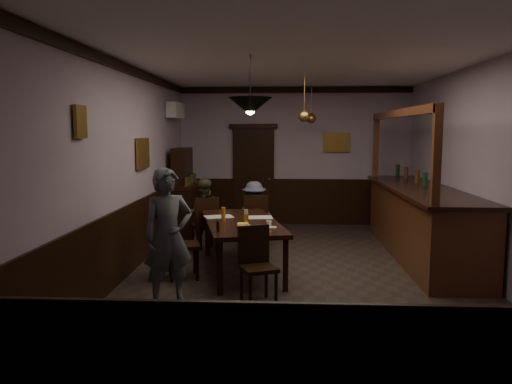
# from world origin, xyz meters

# --- Properties ---
(room) EXTENTS (5.01, 8.01, 3.01)m
(room) POSITION_xyz_m (0.00, 0.00, 1.50)
(room) COLOR #2D2621
(room) RESTS_ON ground
(dining_table) EXTENTS (1.47, 2.37, 0.75)m
(dining_table) POSITION_xyz_m (-0.86, 0.18, 0.69)
(dining_table) COLOR black
(dining_table) RESTS_ON ground
(chair_far_left) EXTENTS (0.54, 0.54, 0.94)m
(chair_far_left) POSITION_xyz_m (-1.56, 1.32, 0.52)
(chair_far_left) COLOR black
(chair_far_left) RESTS_ON ground
(chair_far_right) EXTENTS (0.44, 0.44, 0.97)m
(chair_far_right) POSITION_xyz_m (-0.72, 1.52, 0.53)
(chair_far_right) COLOR black
(chair_far_right) RESTS_ON ground
(chair_near) EXTENTS (0.52, 0.52, 0.92)m
(chair_near) POSITION_xyz_m (-0.57, -1.11, 0.50)
(chair_near) COLOR black
(chair_near) RESTS_ON ground
(chair_side) EXTENTS (0.53, 0.53, 1.00)m
(chair_side) POSITION_xyz_m (-1.72, -0.23, 0.55)
(chair_side) COLOR black
(chair_side) RESTS_ON ground
(person_standing) EXTENTS (0.71, 0.64, 1.63)m
(person_standing) POSITION_xyz_m (-1.60, -1.27, 0.81)
(person_standing) COLOR #51555C
(person_standing) RESTS_ON ground
(person_seated_left) EXTENTS (0.61, 0.48, 1.23)m
(person_seated_left) POSITION_xyz_m (-1.64, 1.59, 0.61)
(person_seated_left) COLOR brown
(person_seated_left) RESTS_ON ground
(person_seated_right) EXTENTS (0.81, 0.54, 1.16)m
(person_seated_right) POSITION_xyz_m (-0.76, 1.79, 0.58)
(person_seated_right) COLOR #4E566F
(person_seated_right) RESTS_ON ground
(newspaper_left) EXTENTS (0.50, 0.43, 0.01)m
(newspaper_left) POSITION_xyz_m (-1.23, 0.49, 0.75)
(newspaper_left) COLOR silver
(newspaper_left) RESTS_ON dining_table
(newspaper_right) EXTENTS (0.45, 0.35, 0.01)m
(newspaper_right) POSITION_xyz_m (-0.63, 0.46, 0.75)
(newspaper_right) COLOR silver
(newspaper_right) RESTS_ON dining_table
(napkin) EXTENTS (0.18, 0.18, 0.00)m
(napkin) POSITION_xyz_m (-0.82, -0.03, 0.75)
(napkin) COLOR #DED951
(napkin) RESTS_ON dining_table
(saucer) EXTENTS (0.15, 0.15, 0.01)m
(saucer) POSITION_xyz_m (-0.41, -0.31, 0.76)
(saucer) COLOR white
(saucer) RESTS_ON dining_table
(coffee_cup) EXTENTS (0.10, 0.10, 0.07)m
(coffee_cup) POSITION_xyz_m (-0.44, -0.26, 0.80)
(coffee_cup) COLOR white
(coffee_cup) RESTS_ON saucer
(pastry_plate) EXTENTS (0.22, 0.22, 0.01)m
(pastry_plate) POSITION_xyz_m (-0.74, -0.40, 0.76)
(pastry_plate) COLOR white
(pastry_plate) RESTS_ON dining_table
(pastry_ring_a) EXTENTS (0.13, 0.13, 0.04)m
(pastry_ring_a) POSITION_xyz_m (-0.81, -0.39, 0.79)
(pastry_ring_a) COLOR #C68C47
(pastry_ring_a) RESTS_ON pastry_plate
(pastry_ring_b) EXTENTS (0.13, 0.13, 0.04)m
(pastry_ring_b) POSITION_xyz_m (-0.75, -0.36, 0.79)
(pastry_ring_b) COLOR #C68C47
(pastry_ring_b) RESTS_ON pastry_plate
(soda_can) EXTENTS (0.07, 0.07, 0.12)m
(soda_can) POSITION_xyz_m (-0.78, 0.07, 0.81)
(soda_can) COLOR orange
(soda_can) RESTS_ON dining_table
(beer_glass) EXTENTS (0.06, 0.06, 0.20)m
(beer_glass) POSITION_xyz_m (-1.12, 0.17, 0.85)
(beer_glass) COLOR #BF721E
(beer_glass) RESTS_ON dining_table
(water_glass) EXTENTS (0.06, 0.06, 0.15)m
(water_glass) POSITION_xyz_m (-0.80, 0.29, 0.82)
(water_glass) COLOR silver
(water_glass) RESTS_ON dining_table
(pepper_mill) EXTENTS (0.04, 0.04, 0.14)m
(pepper_mill) POSITION_xyz_m (-1.10, -0.62, 0.82)
(pepper_mill) COLOR black
(pepper_mill) RESTS_ON dining_table
(sideboard) EXTENTS (0.46, 1.30, 1.72)m
(sideboard) POSITION_xyz_m (-2.21, 2.81, 0.69)
(sideboard) COLOR black
(sideboard) RESTS_ON ground
(bar_counter) EXTENTS (0.99, 4.26, 2.39)m
(bar_counter) POSITION_xyz_m (1.99, 1.21, 0.60)
(bar_counter) COLOR #512815
(bar_counter) RESTS_ON ground
(door_back) EXTENTS (0.90, 0.06, 2.10)m
(door_back) POSITION_xyz_m (-0.90, 3.95, 1.05)
(door_back) COLOR black
(door_back) RESTS_ON ground
(ac_unit) EXTENTS (0.20, 0.85, 0.30)m
(ac_unit) POSITION_xyz_m (-2.38, 2.90, 2.45)
(ac_unit) COLOR white
(ac_unit) RESTS_ON ground
(picture_left_small) EXTENTS (0.04, 0.28, 0.36)m
(picture_left_small) POSITION_xyz_m (-2.46, -1.60, 2.15)
(picture_left_small) COLOR olive
(picture_left_small) RESTS_ON ground
(picture_left_large) EXTENTS (0.04, 0.62, 0.48)m
(picture_left_large) POSITION_xyz_m (-2.46, 0.80, 1.70)
(picture_left_large) COLOR olive
(picture_left_large) RESTS_ON ground
(picture_back) EXTENTS (0.55, 0.04, 0.42)m
(picture_back) POSITION_xyz_m (0.90, 3.96, 1.80)
(picture_back) COLOR olive
(picture_back) RESTS_ON ground
(pendant_iron) EXTENTS (0.56, 0.56, 0.75)m
(pendant_iron) POSITION_xyz_m (-0.68, -0.60, 2.36)
(pendant_iron) COLOR black
(pendant_iron) RESTS_ON ground
(pendant_brass_mid) EXTENTS (0.20, 0.20, 0.81)m
(pendant_brass_mid) POSITION_xyz_m (0.10, 1.67, 2.30)
(pendant_brass_mid) COLOR #BF8C3F
(pendant_brass_mid) RESTS_ON ground
(pendant_brass_far) EXTENTS (0.20, 0.20, 0.81)m
(pendant_brass_far) POSITION_xyz_m (0.30, 3.16, 2.30)
(pendant_brass_far) COLOR #BF8C3F
(pendant_brass_far) RESTS_ON ground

